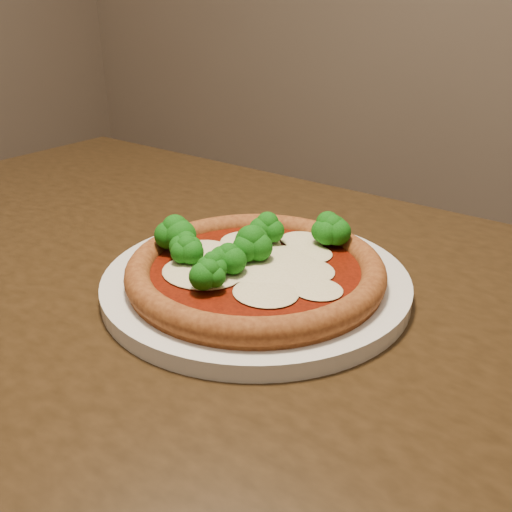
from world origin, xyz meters
The scene contains 3 objects.
dining_table centered at (-0.02, 0.22, 0.66)m, with size 1.40×0.96×0.75m.
plate centered at (0.02, 0.27, 0.76)m, with size 0.33×0.33×0.02m, color silver.
pizza centered at (0.02, 0.27, 0.78)m, with size 0.27×0.27×0.06m.
Camera 1 is at (0.31, -0.19, 1.05)m, focal length 40.00 mm.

